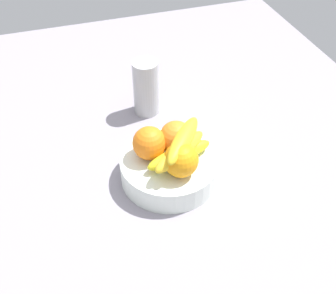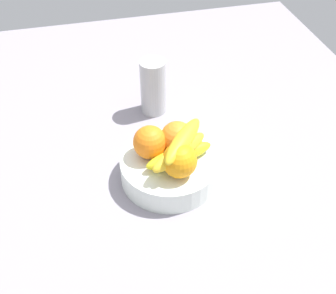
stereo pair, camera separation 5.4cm
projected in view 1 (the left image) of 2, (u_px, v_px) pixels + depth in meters
The scene contains 7 objects.
ground_plane at pixel (171, 185), 105.60cm from camera, with size 180.00×140.00×3.00cm, color gray.
fruit_bowl at pixel (168, 169), 103.42cm from camera, with size 23.49×23.49×6.02cm, color white.
orange_front_left at pixel (149, 143), 99.70cm from camera, with size 7.99×7.99×7.99cm, color orange.
orange_front_right at pixel (181, 160), 95.52cm from camera, with size 7.99×7.99×7.99cm, color orange.
orange_center at pixel (176, 137), 101.22cm from camera, with size 7.99×7.99×7.99cm, color orange.
banana_bunch at pixel (181, 149), 98.00cm from camera, with size 15.68×17.46×8.40cm.
thermos_tumbler at pixel (146, 88), 119.87cm from camera, with size 7.20×7.20×16.16cm, color #B1B2B3.
Camera 1 is at (-68.22, 22.83, 76.37)cm, focal length 45.92 mm.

